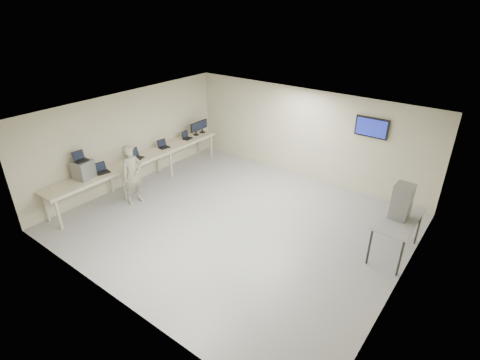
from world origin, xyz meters
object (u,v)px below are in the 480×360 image
Objects in this scene: workbench at (141,159)px; soldier at (133,175)px; equipment_box at (83,170)px; side_table at (399,220)px.

workbench is 3.54× the size of soldier.
equipment_box is 7.84m from side_table.
soldier is 1.06× the size of side_table.
equipment_box reaches higher than side_table.
soldier reaches higher than workbench.
equipment_box reaches higher than workbench.
workbench is at bearing 42.89° from soldier.
workbench is 12.27× the size of equipment_box.
equipment_box is 0.29× the size of soldier.
side_table reaches higher than workbench.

